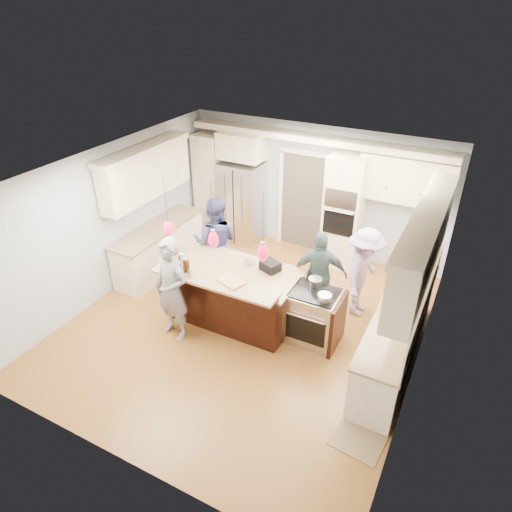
{
  "coord_description": "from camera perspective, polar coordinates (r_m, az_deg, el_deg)",
  "views": [
    {
      "loc": [
        2.98,
        -5.39,
        4.94
      ],
      "look_at": [
        0.0,
        0.35,
        1.15
      ],
      "focal_mm": 32.0,
      "sensor_mm": 36.0,
      "label": 1
    }
  ],
  "objects": [
    {
      "name": "drink_can",
      "position": [
        7.06,
        -8.21,
        -2.16
      ],
      "size": [
        0.07,
        0.07,
        0.12
      ],
      "primitive_type": "cylinder",
      "rotation": [
        0.0,
        0.0,
        -0.07
      ],
      "color": "#B7B7BC",
      "rests_on": "kitchen_island"
    },
    {
      "name": "oven_column",
      "position": [
        9.18,
        10.94,
        5.42
      ],
      "size": [
        0.72,
        0.69,
        2.3
      ],
      "color": "#F9F0CA",
      "rests_on": "ground"
    },
    {
      "name": "kitchen_island",
      "position": [
        7.75,
        -2.58,
        -4.74
      ],
      "size": [
        2.1,
        1.46,
        1.12
      ],
      "color": "black",
      "rests_on": "ground"
    },
    {
      "name": "pot_small",
      "position": [
        6.89,
        8.57,
        -5.16
      ],
      "size": [
        0.21,
        0.21,
        0.11
      ],
      "primitive_type": "cylinder",
      "color": "#B7B7BC",
      "rests_on": "island_range"
    },
    {
      "name": "pot_large",
      "position": [
        7.21,
        7.41,
        -3.22
      ],
      "size": [
        0.21,
        0.21,
        0.12
      ],
      "primitive_type": "cylinder",
      "color": "#B7B7BC",
      "rests_on": "island_range"
    },
    {
      "name": "beer_bottle_c",
      "position": [
        7.12,
        -8.5,
        -1.36
      ],
      "size": [
        0.07,
        0.07,
        0.23
      ],
      "primitive_type": "cylinder",
      "rotation": [
        0.0,
        0.0,
        -0.39
      ],
      "color": "#4B270D",
      "rests_on": "kitchen_island"
    },
    {
      "name": "beer_bottle_b",
      "position": [
        7.16,
        -8.9,
        -1.25
      ],
      "size": [
        0.07,
        0.07,
        0.22
      ],
      "primitive_type": "cylinder",
      "rotation": [
        0.0,
        0.0,
        0.41
      ],
      "color": "#4B270D",
      "rests_on": "kitchen_island"
    },
    {
      "name": "person_bar_end",
      "position": [
        7.26,
        -10.51,
        -4.18
      ],
      "size": [
        0.71,
        0.54,
        1.77
      ],
      "primitive_type": "imported",
      "rotation": [
        0.0,
        0.0,
        -0.19
      ],
      "color": "gray",
      "rests_on": "ground"
    },
    {
      "name": "person_range_side",
      "position": [
        7.9,
        13.28,
        -2.04
      ],
      "size": [
        0.64,
        1.07,
        1.62
      ],
      "primitive_type": "imported",
      "rotation": [
        0.0,
        0.0,
        1.53
      ],
      "color": "#9579A4",
      "rests_on": "ground"
    },
    {
      "name": "back_upper_cabinets",
      "position": [
        9.54,
        2.74,
        10.29
      ],
      "size": [
        5.3,
        0.61,
        2.54
      ],
      "color": "#F9F0CA",
      "rests_on": "ground"
    },
    {
      "name": "floor_rug",
      "position": [
        6.47,
        13.32,
        -20.43
      ],
      "size": [
        0.71,
        0.96,
        0.01
      ],
      "primitive_type": "cube",
      "rotation": [
        0.0,
        0.0,
        -0.11
      ],
      "color": "#997F53",
      "rests_on": "ground"
    },
    {
      "name": "room_shell",
      "position": [
        6.9,
        -1.34,
        3.48
      ],
      "size": [
        5.54,
        6.04,
        2.72
      ],
      "color": "#B2BCC6",
      "rests_on": "ground"
    },
    {
      "name": "ground_plane",
      "position": [
        7.89,
        -1.18,
        -8.37
      ],
      "size": [
        6.0,
        6.0,
        0.0
      ],
      "primitive_type": "plane",
      "color": "#B07530",
      "rests_on": "ground"
    },
    {
      "name": "right_counter_run",
      "position": [
        6.91,
        18.19,
        -5.6
      ],
      "size": [
        0.64,
        3.1,
        2.51
      ],
      "color": "#F9F0CA",
      "rests_on": "ground"
    },
    {
      "name": "refrigerator",
      "position": [
        10.06,
        -1.84,
        6.7
      ],
      "size": [
        0.9,
        0.7,
        1.8
      ],
      "primitive_type": "cube",
      "color": "#B7B7BC",
      "rests_on": "ground"
    },
    {
      "name": "water_bottle",
      "position": [
        7.23,
        -9.18,
        -0.66
      ],
      "size": [
        0.08,
        0.08,
        0.27
      ],
      "primitive_type": "cylinder",
      "rotation": [
        0.0,
        0.0,
        0.24
      ],
      "color": "silver",
      "rests_on": "kitchen_island"
    },
    {
      "name": "left_cabinets",
      "position": [
        9.1,
        -12.49,
        4.35
      ],
      "size": [
        0.64,
        2.3,
        2.51
      ],
      "color": "#F9F0CA",
      "rests_on": "ground"
    },
    {
      "name": "beer_bottle_a",
      "position": [
        7.26,
        -9.4,
        -0.75
      ],
      "size": [
        0.07,
        0.07,
        0.24
      ],
      "primitive_type": "cylinder",
      "rotation": [
        0.0,
        0.0,
        -0.3
      ],
      "color": "#4B270D",
      "rests_on": "kitchen_island"
    },
    {
      "name": "person_far_left",
      "position": [
        8.49,
        -5.05,
        1.71
      ],
      "size": [
        1.02,
        0.9,
        1.77
      ],
      "primitive_type": "imported",
      "rotation": [
        0.0,
        0.0,
        3.45
      ],
      "color": "navy",
      "rests_on": "ground"
    },
    {
      "name": "person_far_right",
      "position": [
        7.76,
        7.94,
        -2.27
      ],
      "size": [
        1.0,
        0.67,
        1.58
      ],
      "primitive_type": "imported",
      "rotation": [
        0.0,
        0.0,
        3.48
      ],
      "color": "#425D5A",
      "rests_on": "ground"
    },
    {
      "name": "cutting_board",
      "position": [
        6.9,
        -3.1,
        -3.15
      ],
      "size": [
        0.47,
        0.4,
        0.03
      ],
      "primitive_type": "cube",
      "rotation": [
        0.0,
        0.0,
        -0.33
      ],
      "color": "#AF8351",
      "rests_on": "kitchen_island"
    },
    {
      "name": "pendant_lights",
      "position": [
        6.64,
        -5.35,
        2.04
      ],
      "size": [
        1.75,
        0.15,
        1.03
      ],
      "color": "black",
      "rests_on": "ground"
    },
    {
      "name": "island_range",
      "position": [
        7.35,
        7.39,
        -7.5
      ],
      "size": [
        0.82,
        0.71,
        0.92
      ],
      "color": "#B7B7BC",
      "rests_on": "ground"
    }
  ]
}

